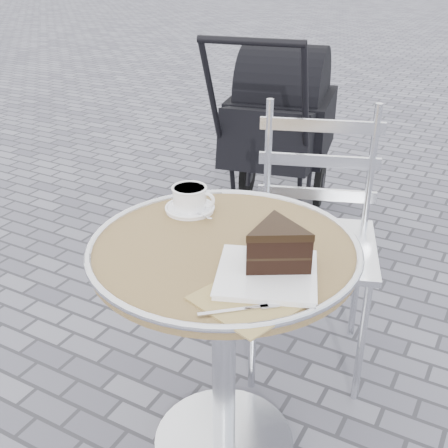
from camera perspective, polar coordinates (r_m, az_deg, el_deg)
The scene contains 6 objects.
ground at distance 1.93m, azimuth -0.01°, elevation -21.49°, with size 80.00×80.00×0.00m, color slate.
cafe_table at distance 1.56m, azimuth -0.01°, elevation -7.51°, with size 0.72×0.72×0.74m.
cappuccino_set at distance 1.65m, azimuth -3.46°, elevation 2.44°, with size 0.16×0.14×0.07m.
cake_plate_set at distance 1.33m, azimuth 5.16°, elevation -2.97°, with size 0.30×0.38×0.12m.
bistro_chair at distance 2.02m, azimuth 9.29°, elevation 1.57°, with size 0.55×0.55×0.96m.
baby_stroller at distance 3.10m, azimuth 5.42°, elevation 8.94°, with size 0.69×1.13×1.10m.
Camera 1 is at (0.62, -1.12, 1.45)m, focal length 45.00 mm.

